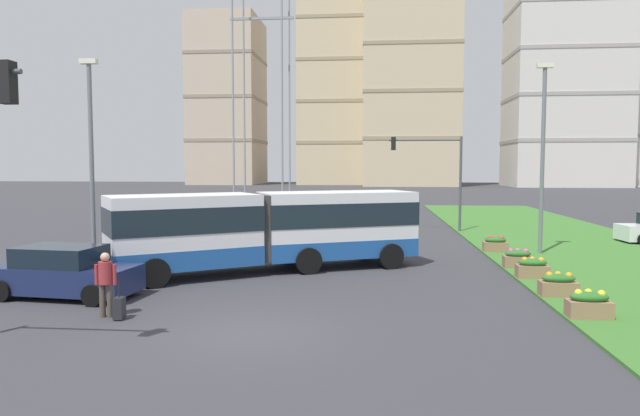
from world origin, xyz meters
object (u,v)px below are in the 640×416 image
object	(u,v)px
streetlight_median	(543,150)
apartment_tower_centre	(410,75)
streetlight_left	(91,152)
flower_planter_0	(589,304)
apartment_tower_west	(228,102)
pedestrian_crossing	(106,280)
apartment_tower_eastcentre	(565,78)
flower_planter_2	(532,268)
apartment_tower_westcentre	(343,66)
car_navy_sedan	(64,273)
traffic_light_far_right	(436,166)
flower_planter_4	(495,244)
rolling_suitcase	(119,308)
flower_planter_3	(518,258)
apartment_tower_east	(620,68)
car_silver_hatch	(237,216)
flower_planter_1	(558,284)
articulated_bus	(269,228)

from	to	relation	value
streetlight_median	apartment_tower_centre	xyz separation A→B (m)	(-0.26, 94.55, 18.06)
streetlight_median	streetlight_left	bearing A→B (deg)	-167.33
flower_planter_0	apartment_tower_west	world-z (taller)	apartment_tower_west
pedestrian_crossing	apartment_tower_eastcentre	xyz separation A→B (m)	(44.29, 103.00, 20.28)
flower_planter_2	apartment_tower_westcentre	distance (m)	111.03
car_navy_sedan	flower_planter_0	distance (m)	15.13
flower_planter_2	traffic_light_far_right	size ratio (longest dim) A/B	0.19
car_navy_sedan	streetlight_left	distance (m)	7.18
flower_planter_0	apartment_tower_centre	distance (m)	108.12
flower_planter_4	streetlight_median	distance (m)	4.72
rolling_suitcase	streetlight_left	xyz separation A→B (m)	(-4.79, 8.07, 4.28)
flower_planter_2	flower_planter_3	bearing A→B (deg)	90.00
traffic_light_far_right	flower_planter_3	bearing A→B (deg)	-81.43
traffic_light_far_right	apartment_tower_eastcentre	xyz separation A→B (m)	(33.48, 82.11, 17.24)
apartment_tower_westcentre	apartment_tower_eastcentre	distance (m)	45.81
car_navy_sedan	rolling_suitcase	bearing A→B (deg)	-39.50
traffic_light_far_right	streetlight_left	distance (m)	19.99
flower_planter_4	rolling_suitcase	bearing A→B (deg)	-133.98
flower_planter_4	apartment_tower_east	size ratio (longest dim) A/B	0.02
car_silver_hatch	apartment_tower_west	size ratio (longest dim) A/B	0.12
flower_planter_2	rolling_suitcase	bearing A→B (deg)	-152.19
flower_planter_1	streetlight_left	bearing A→B (deg)	165.30
flower_planter_1	flower_planter_4	xyz separation A→B (m)	(0.00, 9.11, 0.00)
streetlight_left	apartment_tower_westcentre	bearing A→B (deg)	87.67
flower_planter_1	streetlight_left	xyz separation A→B (m)	(-17.04, 4.47, 4.17)
flower_planter_4	apartment_tower_eastcentre	distance (m)	98.10
flower_planter_2	apartment_tower_westcentre	bearing A→B (deg)	96.77
rolling_suitcase	apartment_tower_eastcentre	size ratio (longest dim) A/B	0.02
pedestrian_crossing	apartment_tower_centre	world-z (taller)	apartment_tower_centre
traffic_light_far_right	flower_planter_1	bearing A→B (deg)	-83.82
flower_planter_3	apartment_tower_east	size ratio (longest dim) A/B	0.02
apartment_tower_westcentre	apartment_tower_east	size ratio (longest dim) A/B	1.11
car_silver_hatch	streetlight_median	world-z (taller)	streetlight_median
articulated_bus	car_silver_hatch	xyz separation A→B (m)	(-5.00, 15.20, -0.90)
car_navy_sedan	pedestrian_crossing	bearing A→B (deg)	-41.87
streetlight_left	flower_planter_4	bearing A→B (deg)	15.21
flower_planter_2	flower_planter_1	bearing A→B (deg)	-90.00
streetlight_median	apartment_tower_east	size ratio (longest dim) A/B	0.18
flower_planter_3	rolling_suitcase	bearing A→B (deg)	-145.18
streetlight_left	apartment_tower_eastcentre	distance (m)	108.14
car_silver_hatch	car_navy_sedan	distance (m)	20.08
pedestrian_crossing	articulated_bus	bearing A→B (deg)	65.95
flower_planter_0	flower_planter_2	xyz separation A→B (m)	(0.00, 5.37, 0.00)
pedestrian_crossing	traffic_light_far_right	world-z (taller)	traffic_light_far_right
car_navy_sedan	apartment_tower_westcentre	size ratio (longest dim) A/B	0.09
flower_planter_4	streetlight_left	size ratio (longest dim) A/B	0.13
rolling_suitcase	traffic_light_far_right	distance (m)	23.80
traffic_light_far_right	streetlight_median	world-z (taller)	streetlight_median
car_navy_sedan	pedestrian_crossing	world-z (taller)	pedestrian_crossing
car_silver_hatch	flower_planter_3	size ratio (longest dim) A/B	4.09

